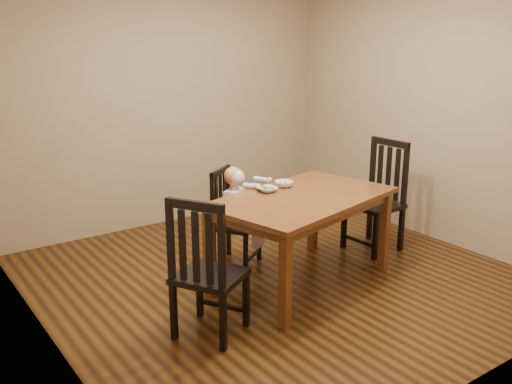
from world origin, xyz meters
TOP-DOWN VIEW (x-y plane):
  - room at (0.00, 0.00)m, footprint 4.01×4.01m
  - dining_table at (0.11, -0.21)m, footprint 1.78×1.29m
  - chair_child at (-0.15, 0.51)m, footprint 0.54×0.54m
  - chair_left at (-1.04, -0.52)m, footprint 0.62×0.62m
  - chair_right at (1.27, -0.01)m, footprint 0.48×0.50m
  - toddler at (-0.12, 0.47)m, footprint 0.45×0.47m
  - bowl_peas at (-0.06, 0.07)m, footprint 0.18×0.18m
  - bowl_veg at (0.16, 0.12)m, footprint 0.21×0.21m
  - fork at (-0.09, 0.04)m, footprint 0.11×0.09m

SIDE VIEW (x-z plane):
  - chair_child at x=-0.15m, z-range -0.02..0.91m
  - chair_left at x=-1.04m, z-range -0.02..1.05m
  - chair_right at x=1.27m, z-range -0.02..1.09m
  - toddler at x=-0.12m, z-range 0.32..0.83m
  - dining_table at x=0.11m, z-range 0.31..1.11m
  - bowl_peas at x=-0.06m, z-range 0.80..0.84m
  - bowl_veg at x=0.16m, z-range 0.80..0.86m
  - fork at x=-0.09m, z-range 0.82..0.87m
  - room at x=0.00m, z-range 0.00..2.71m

